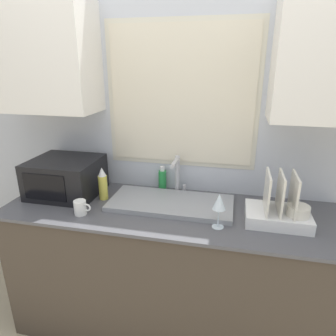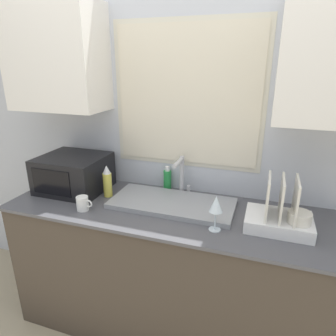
{
  "view_description": "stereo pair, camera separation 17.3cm",
  "coord_description": "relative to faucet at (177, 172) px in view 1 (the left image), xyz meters",
  "views": [
    {
      "loc": [
        0.35,
        -1.3,
        1.78
      ],
      "look_at": [
        -0.01,
        0.29,
        1.2
      ],
      "focal_mm": 32.0,
      "sensor_mm": 36.0,
      "label": 1
    },
    {
      "loc": [
        0.52,
        -1.26,
        1.78
      ],
      "look_at": [
        -0.01,
        0.29,
        1.2
      ],
      "focal_mm": 32.0,
      "sensor_mm": 36.0,
      "label": 2
    }
  ],
  "objects": [
    {
      "name": "mug_near_sink",
      "position": [
        -0.5,
        -0.42,
        -0.11
      ],
      "size": [
        0.11,
        0.07,
        0.09
      ],
      "color": "white",
      "rests_on": "countertop"
    },
    {
      "name": "sink_basin",
      "position": [
        -0.0,
        -0.18,
        -0.14
      ],
      "size": [
        0.78,
        0.36,
        0.03
      ],
      "color": "gray",
      "rests_on": "countertop"
    },
    {
      "name": "microwave",
      "position": [
        -0.74,
        -0.16,
        -0.04
      ],
      "size": [
        0.44,
        0.4,
        0.25
      ],
      "color": "black",
      "rests_on": "countertop"
    },
    {
      "name": "dish_rack",
      "position": [
        0.64,
        -0.26,
        -0.09
      ],
      "size": [
        0.35,
        0.25,
        0.29
      ],
      "color": "white",
      "rests_on": "countertop"
    },
    {
      "name": "soap_bottle",
      "position": [
        -0.12,
        0.05,
        -0.08
      ],
      "size": [
        0.06,
        0.06,
        0.17
      ],
      "color": "#268C3F",
      "rests_on": "countertop"
    },
    {
      "name": "wall_back",
      "position": [
        0.0,
        0.07,
        0.34
      ],
      "size": [
        6.0,
        0.38,
        2.6
      ],
      "color": "silver",
      "rests_on": "ground_plane"
    },
    {
      "name": "wine_glass",
      "position": [
        0.3,
        -0.39,
        -0.01
      ],
      "size": [
        0.07,
        0.07,
        0.2
      ],
      "color": "silver",
      "rests_on": "countertop"
    },
    {
      "name": "spray_bottle",
      "position": [
        -0.46,
        -0.19,
        -0.05
      ],
      "size": [
        0.06,
        0.06,
        0.22
      ],
      "color": "#D8CC4C",
      "rests_on": "countertop"
    },
    {
      "name": "faucet",
      "position": [
        0.0,
        0.0,
        0.0
      ],
      "size": [
        0.08,
        0.19,
        0.26
      ],
      "color": "#B7B7BC",
      "rests_on": "countertop"
    },
    {
      "name": "countertop",
      "position": [
        0.0,
        -0.23,
        -0.62
      ],
      "size": [
        2.08,
        0.67,
        0.92
      ],
      "color": "#42382D",
      "rests_on": "ground_plane"
    }
  ]
}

